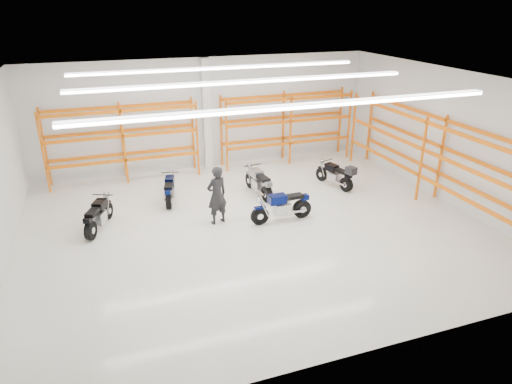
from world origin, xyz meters
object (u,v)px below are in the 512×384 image
object	(u,v)px
motorcycle_main	(284,207)
motorcycle_back_a	(98,217)
motorcycle_back_c	(259,183)
standing_man	(217,195)
structural_column	(207,115)
motorcycle_back_d	(337,175)
motorcycle_back_b	(170,190)

from	to	relation	value
motorcycle_main	motorcycle_back_a	bearing A→B (deg)	167.15
motorcycle_back_c	standing_man	bearing A→B (deg)	-141.02
motorcycle_main	structural_column	size ratio (longest dim) A/B	0.46
motorcycle_back_a	motorcycle_back_d	size ratio (longest dim) A/B	0.96
motorcycle_back_a	motorcycle_back_d	bearing A→B (deg)	4.35
motorcycle_back_b	motorcycle_back_c	size ratio (longest dim) A/B	0.90
standing_man	motorcycle_back_d	bearing A→B (deg)	177.95
motorcycle_back_b	motorcycle_back_c	distance (m)	3.18
motorcycle_back_a	motorcycle_back_b	bearing A→B (deg)	30.05
motorcycle_back_a	standing_man	bearing A→B (deg)	-11.44
motorcycle_main	motorcycle_back_d	world-z (taller)	motorcycle_main
motorcycle_main	motorcycle_back_a	distance (m)	5.77
motorcycle_back_a	structural_column	distance (m)	6.65
motorcycle_main	motorcycle_back_b	world-z (taller)	motorcycle_main
motorcycle_main	structural_column	distance (m)	6.11
motorcycle_back_d	standing_man	bearing A→B (deg)	-164.62
motorcycle_back_d	structural_column	distance (m)	5.81
motorcycle_back_d	structural_column	xyz separation A→B (m)	(-4.00, 3.82, 1.77)
standing_man	structural_column	distance (m)	5.45
motorcycle_back_b	structural_column	world-z (taller)	structural_column
motorcycle_back_b	motorcycle_back_d	bearing A→B (deg)	-6.97
motorcycle_back_c	motorcycle_back_d	size ratio (longest dim) A/B	1.07
standing_man	motorcycle_back_a	bearing A→B (deg)	-28.87
motorcycle_back_b	motorcycle_back_c	world-z (taller)	motorcycle_back_c
motorcycle_main	structural_column	xyz separation A→B (m)	(-1.04, 5.75, 1.78)
motorcycle_main	motorcycle_back_a	world-z (taller)	motorcycle_main
structural_column	motorcycle_back_a	bearing A→B (deg)	-135.72
motorcycle_back_a	motorcycle_back_c	distance (m)	5.63
motorcycle_back_d	motorcycle_back_c	bearing A→B (deg)	175.67
motorcycle_back_d	standing_man	distance (m)	5.21
motorcycle_back_b	standing_man	world-z (taller)	standing_man
motorcycle_main	motorcycle_back_d	size ratio (longest dim) A/B	1.08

